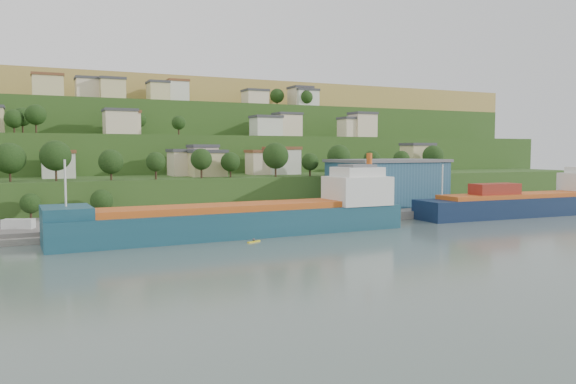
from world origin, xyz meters
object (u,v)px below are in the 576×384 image
cargo_ship_near (249,220)px  cargo_ship_far (531,205)px  caravan (19,226)px  kayak_orange (289,234)px  warehouse (388,182)px

cargo_ship_near → cargo_ship_far: size_ratio=1.14×
caravan → kayak_orange: caravan is taller
cargo_ship_far → kayak_orange: bearing=-173.2°
cargo_ship_far → warehouse: cargo_ship_far is taller
kayak_orange → cargo_ship_far: bearing=5.8°
cargo_ship_near → warehouse: cargo_ship_near is taller
cargo_ship_near → kayak_orange: bearing=-32.3°
cargo_ship_near → caravan: cargo_ship_near is taller
cargo_ship_far → kayak_orange: 74.29m
cargo_ship_near → cargo_ship_far: bearing=-0.6°
cargo_ship_far → kayak_orange: size_ratio=19.98×
warehouse → cargo_ship_far: bearing=-40.3°
kayak_orange → warehouse: bearing=33.9°
cargo_ship_near → cargo_ship_far: 81.16m
cargo_ship_near → caravan: bearing=159.8°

